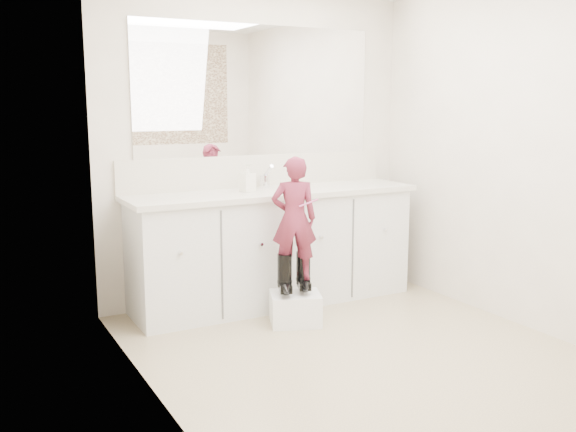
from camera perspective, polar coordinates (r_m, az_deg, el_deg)
floor at (r=4.11m, az=6.74°, el=-12.15°), size 3.00×3.00×0.00m
wall_back at (r=5.11m, az=-2.72°, el=6.13°), size 2.60×0.00×2.60m
wall_left at (r=3.25m, az=-11.98°, el=3.70°), size 0.00×3.00×3.00m
wall_right at (r=4.69m, az=20.21°, el=5.19°), size 0.00×3.00×3.00m
vanity_cabinet at (r=4.98m, az=-1.27°, el=-2.98°), size 2.20×0.55×0.85m
countertop at (r=4.89m, az=-1.21°, el=2.08°), size 2.28×0.58×0.04m
backsplash at (r=5.12m, az=-2.63°, el=4.06°), size 2.28×0.03×0.25m
mirror at (r=5.09m, az=-2.70°, el=11.07°), size 2.00×0.02×1.00m
faucet at (r=5.03m, az=-2.08°, el=3.09°), size 0.08×0.08×0.10m
cup at (r=4.93m, az=1.04°, el=2.90°), size 0.11×0.11×0.09m
soap_bottle at (r=4.80m, az=-3.64°, el=3.42°), size 0.11×0.12×0.21m
step_stool at (r=4.58m, az=0.65°, el=-8.23°), size 0.43×0.40×0.22m
boot_left at (r=4.49m, az=-0.31°, el=-5.21°), size 0.17×0.22×0.29m
boot_right at (r=4.56m, az=1.36°, el=-4.97°), size 0.17×0.22×0.29m
toddler at (r=4.44m, az=0.54°, el=-0.24°), size 0.37×0.31×0.87m
toothbrush at (r=4.39m, az=1.85°, el=1.17°), size 0.13×0.06×0.06m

